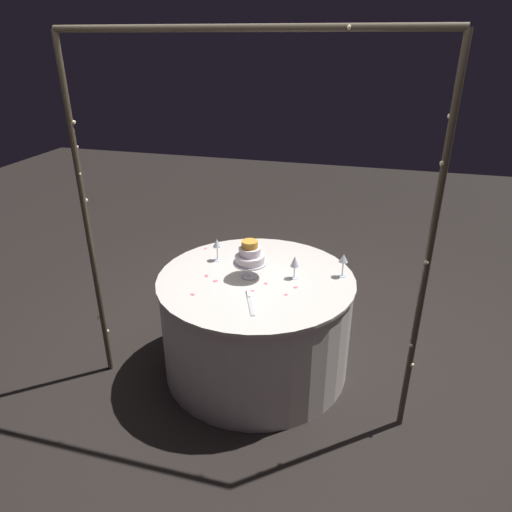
# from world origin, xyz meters

# --- Properties ---
(ground_plane) EXTENTS (12.00, 12.00, 0.00)m
(ground_plane) POSITION_xyz_m (0.00, 0.00, 0.00)
(ground_plane) COLOR black
(decorative_arch) EXTENTS (2.07, 0.06, 2.23)m
(decorative_arch) POSITION_xyz_m (-0.00, 0.31, 1.45)
(decorative_arch) COLOR #473D2D
(decorative_arch) RESTS_ON ground
(main_table) EXTENTS (1.32, 1.32, 0.72)m
(main_table) POSITION_xyz_m (0.00, 0.00, 0.36)
(main_table) COLOR silver
(main_table) RESTS_ON ground
(tiered_cake) EXTENTS (0.22, 0.22, 0.26)m
(tiered_cake) POSITION_xyz_m (0.04, -0.00, 0.88)
(tiered_cake) COLOR silver
(tiered_cake) RESTS_ON main_table
(wine_glass_0) EXTENTS (0.06, 0.06, 0.16)m
(wine_glass_0) POSITION_xyz_m (-0.55, -0.17, 0.85)
(wine_glass_0) COLOR silver
(wine_glass_0) RESTS_ON main_table
(wine_glass_1) EXTENTS (0.06, 0.06, 0.16)m
(wine_glass_1) POSITION_xyz_m (0.34, -0.19, 0.85)
(wine_glass_1) COLOR silver
(wine_glass_1) RESTS_ON main_table
(wine_glass_2) EXTENTS (0.06, 0.06, 0.16)m
(wine_glass_2) POSITION_xyz_m (-0.24, -0.06, 0.84)
(wine_glass_2) COLOR silver
(wine_glass_2) RESTS_ON main_table
(cake_knife) EXTENTS (0.13, 0.28, 0.01)m
(cake_knife) POSITION_xyz_m (-0.04, 0.31, 0.73)
(cake_knife) COLOR silver
(cake_knife) RESTS_ON main_table
(rose_petal_0) EXTENTS (0.03, 0.03, 0.00)m
(rose_petal_0) POSITION_xyz_m (0.05, -0.21, 0.73)
(rose_petal_0) COLOR #EA6B84
(rose_petal_0) RESTS_ON main_table
(rose_petal_1) EXTENTS (0.04, 0.04, 0.00)m
(rose_petal_1) POSITION_xyz_m (0.32, 0.06, 0.73)
(rose_petal_1) COLOR #EA6B84
(rose_petal_1) RESTS_ON main_table
(rose_petal_2) EXTENTS (0.04, 0.03, 0.00)m
(rose_petal_2) POSITION_xyz_m (0.32, 0.32, 0.73)
(rose_petal_2) COLOR #EA6B84
(rose_petal_2) RESTS_ON main_table
(rose_petal_3) EXTENTS (0.04, 0.04, 0.00)m
(rose_petal_3) POSITION_xyz_m (-0.28, 0.06, 0.73)
(rose_petal_3) COLOR #EA6B84
(rose_petal_3) RESTS_ON main_table
(rose_petal_4) EXTENTS (0.03, 0.03, 0.00)m
(rose_petal_4) POSITION_xyz_m (-0.02, 0.18, 0.73)
(rose_petal_4) COLOR #EA6B84
(rose_petal_4) RESTS_ON main_table
(rose_petal_5) EXTENTS (0.03, 0.03, 0.00)m
(rose_petal_5) POSITION_xyz_m (-0.24, 0.17, 0.73)
(rose_petal_5) COLOR #EA6B84
(rose_petal_5) RESTS_ON main_table
(rose_petal_6) EXTENTS (0.03, 0.03, 0.00)m
(rose_petal_6) POSITION_xyz_m (0.49, -0.35, 0.73)
(rose_petal_6) COLOR #EA6B84
(rose_petal_6) RESTS_ON main_table
(rose_petal_7) EXTENTS (0.04, 0.03, 0.00)m
(rose_petal_7) POSITION_xyz_m (0.19, -0.42, 0.73)
(rose_petal_7) COLOR #EA6B84
(rose_petal_7) RESTS_ON main_table
(rose_petal_8) EXTENTS (0.03, 0.03, 0.00)m
(rose_petal_8) POSITION_xyz_m (-0.08, 0.07, 0.73)
(rose_petal_8) COLOR #EA6B84
(rose_petal_8) RESTS_ON main_table
(rose_petal_9) EXTENTS (0.04, 0.04, 0.00)m
(rose_petal_9) POSITION_xyz_m (0.24, 0.12, 0.73)
(rose_petal_9) COLOR #EA6B84
(rose_petal_9) RESTS_ON main_table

